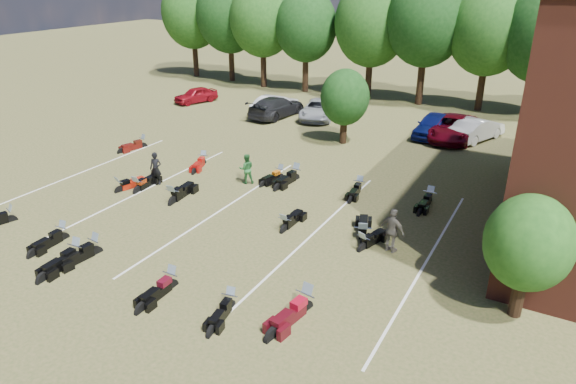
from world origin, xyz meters
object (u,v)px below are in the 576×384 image
Objects in this scene: car_0 at (196,95)px; person_black at (156,169)px; motorcycle_14 at (143,147)px; car_4 at (433,125)px; person_grey at (392,231)px; motorcycle_3 at (77,259)px; motorcycle_0 at (11,221)px; person_green at (247,169)px; motorcycle_7 at (120,192)px.

person_black is (9.83, -15.90, 0.23)m from car_0.
motorcycle_14 is (-5.15, 4.34, -0.90)m from person_black.
person_grey reaches higher than car_4.
person_grey is 12.80m from motorcycle_3.
car_4 reaches higher than motorcycle_3.
person_grey is at bearing 38.74° from motorcycle_0.
car_4 is 26.49m from motorcycle_0.
person_green is at bearing 12.21° from person_black.
car_0 is 1.83× the size of motorcycle_7.
person_grey is 0.89× the size of motorcycle_14.
person_green is 9.85m from person_grey.
person_grey is at bearing -0.26° from motorcycle_14.
motorcycle_7 is (-5.20, -4.21, -0.83)m from person_green.
person_green reaches higher than car_4.
person_green reaches higher than motorcycle_3.
motorcycle_3 is (12.45, -23.51, -0.66)m from car_0.
car_4 is 2.61× the size of person_black.
car_4 is 2.28× the size of motorcycle_0.
person_black reaches higher than motorcycle_14.
motorcycle_14 reaches higher than motorcycle_0.
motorcycle_3 is at bearing -41.57° from motorcycle_14.
motorcycle_14 reaches higher than motorcycle_7.
person_black is 13.49m from person_grey.
person_green is 0.77× the size of motorcycle_14.
car_4 is 24.97m from motorcycle_3.
car_4 reaches higher than motorcycle_7.
car_0 is 26.61m from motorcycle_3.
motorcycle_7 is (-11.85, -17.69, -0.80)m from car_4.
car_4 reaches higher than motorcycle_14.
car_4 is at bearing 37.46° from person_black.
motorcycle_3 is at bearing -41.61° from car_0.
person_black is at bearing -37.78° from car_0.
person_grey is at bearing 27.14° from motorcycle_3.
person_black is 0.87× the size of motorcycle_0.
person_black is at bearing 86.10° from motorcycle_0.
motorcycle_3 is (2.62, -7.61, -0.90)m from person_black.
motorcycle_3 reaches higher than motorcycle_0.
person_grey is (23.29, -16.78, 0.30)m from car_0.
person_green is at bearing -113.95° from car_4.
person_black reaches higher than car_0.
motorcycle_14 is (-15.99, -11.61, -0.80)m from car_4.
motorcycle_3 is at bearing 48.38° from person_grey.
car_4 is at bearing 66.07° from motorcycle_3.
motorcycle_3 is (-1.58, -10.08, -0.83)m from person_green.
motorcycle_14 is at bearing -48.01° from person_green.
car_0 is 19.42m from person_green.
person_black reaches higher than person_green.
person_grey is at bearing -22.07° from person_black.
car_0 is 12.49m from motorcycle_14.
person_grey is 14.52m from motorcycle_7.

